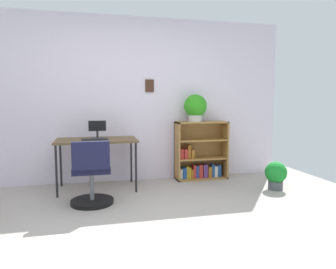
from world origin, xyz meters
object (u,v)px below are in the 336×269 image
at_px(monitor, 97,130).
at_px(potted_plant_floor, 276,174).
at_px(keyboard, 95,139).
at_px(potted_plant_on_shelf, 195,107).
at_px(office_chair, 92,178).
at_px(bookshelf_low, 199,154).
at_px(desk, 97,143).

distance_m(monitor, potted_plant_floor, 2.61).
height_order(keyboard, potted_plant_floor, keyboard).
xyz_separation_m(keyboard, potted_plant_floor, (2.48, -0.50, -0.51)).
relative_size(potted_plant_on_shelf, potted_plant_floor, 1.07).
relative_size(office_chair, bookshelf_low, 0.86).
distance_m(monitor, bookshelf_low, 1.67).
bearing_deg(desk, potted_plant_on_shelf, 8.06).
relative_size(monitor, keyboard, 0.72).
relative_size(monitor, potted_plant_on_shelf, 0.59).
bearing_deg(potted_plant_on_shelf, office_chair, -150.31).
relative_size(bookshelf_low, potted_plant_on_shelf, 2.17).
xyz_separation_m(monitor, keyboard, (-0.04, -0.19, -0.11)).
distance_m(monitor, keyboard, 0.22).
distance_m(desk, office_chair, 0.77).
bearing_deg(monitor, office_chair, -96.44).
bearing_deg(keyboard, bookshelf_low, 12.71).
relative_size(office_chair, potted_plant_floor, 2.00).
height_order(office_chair, bookshelf_low, bookshelf_low).
bearing_deg(potted_plant_floor, monitor, 164.30).
relative_size(keyboard, potted_plant_on_shelf, 0.83).
xyz_separation_m(office_chair, potted_plant_on_shelf, (1.60, 0.91, 0.82)).
height_order(monitor, bookshelf_low, monitor).
xyz_separation_m(keyboard, office_chair, (-0.05, -0.59, -0.39)).
relative_size(keyboard, bookshelf_low, 0.38).
bearing_deg(monitor, keyboard, -101.49).
xyz_separation_m(desk, potted_plant_floor, (2.46, -0.60, -0.45)).
xyz_separation_m(desk, potted_plant_on_shelf, (1.53, 0.22, 0.49)).
relative_size(office_chair, potted_plant_on_shelf, 1.87).
distance_m(potted_plant_on_shelf, potted_plant_floor, 1.56).
bearing_deg(office_chair, monitor, 83.56).
bearing_deg(office_chair, potted_plant_floor, 2.11).
distance_m(keyboard, bookshelf_low, 1.72).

